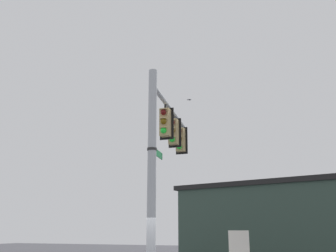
% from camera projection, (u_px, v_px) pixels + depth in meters
% --- Properties ---
extents(signal_pole, '(0.28, 0.28, 7.31)m').
position_uv_depth(signal_pole, '(152.00, 179.00, 11.49)').
color(signal_pole, '#ADB2B7').
rests_on(signal_pole, ground).
extents(mast_arm, '(0.78, 5.47, 0.17)m').
position_uv_depth(mast_arm, '(171.00, 110.00, 14.89)').
color(mast_arm, '#ADB2B7').
extents(traffic_light_nearest_pole, '(0.54, 0.49, 1.31)m').
position_uv_depth(traffic_light_nearest_pole, '(165.00, 122.00, 13.72)').
color(traffic_light_nearest_pole, black).
extents(traffic_light_mid_inner, '(0.54, 0.49, 1.31)m').
position_uv_depth(traffic_light_mid_inner, '(173.00, 132.00, 15.05)').
color(traffic_light_mid_inner, black).
extents(traffic_light_mid_outer, '(0.54, 0.49, 1.31)m').
position_uv_depth(traffic_light_mid_outer, '(180.00, 140.00, 16.38)').
color(traffic_light_mid_outer, black).
extents(street_name_sign, '(0.32, 1.43, 0.22)m').
position_uv_depth(street_name_sign, '(155.00, 151.00, 12.08)').
color(street_name_sign, '#147238').
extents(bird_flying, '(0.27, 0.21, 0.07)m').
position_uv_depth(bird_flying, '(189.00, 100.00, 18.92)').
color(bird_flying, gray).
extents(storefront_building, '(15.50, 10.12, 4.96)m').
position_uv_depth(storefront_building, '(299.00, 224.00, 22.51)').
color(storefront_building, '#33473D').
rests_on(storefront_building, ground).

